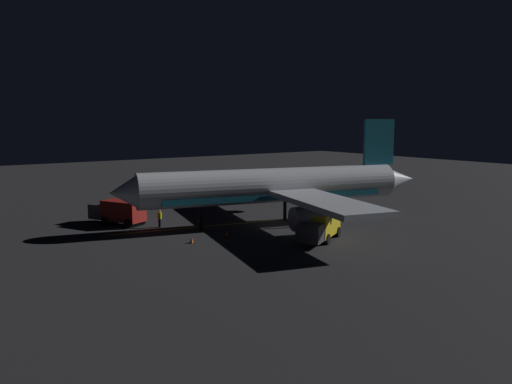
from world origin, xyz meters
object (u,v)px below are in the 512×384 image
Objects in this scene: ground_crew_worker at (160,218)px; traffic_cone_near_right at (192,240)px; airliner at (278,187)px; catering_truck at (320,227)px; traffic_cone_near_left at (227,234)px; baggage_truck at (119,212)px.

ground_crew_worker reaches higher than traffic_cone_near_right.
airliner reaches higher than catering_truck.
airliner is at bearing -118.32° from ground_crew_worker.
catering_truck is at bearing -121.02° from traffic_cone_near_right.
traffic_cone_near_left and traffic_cone_near_right have the same top height.
baggage_truck is 11.57× the size of traffic_cone_near_left.
traffic_cone_near_right is at bearing 101.14° from airliner.
baggage_truck is at bearing 34.10° from catering_truck.
airliner is at bearing -10.61° from catering_truck.
airliner is 4.96× the size of catering_truck.
baggage_truck is at bearing 10.20° from traffic_cone_near_right.
traffic_cone_near_right is (-11.41, -2.05, -1.02)m from baggage_truck.
baggage_truck is 11.64m from traffic_cone_near_right.
catering_truck reaches higher than ground_crew_worker.
traffic_cone_near_left is 1.00× the size of traffic_cone_near_right.
traffic_cone_near_right is (-2.18, 11.06, -3.56)m from airliner.
traffic_cone_near_right is at bearing 93.08° from traffic_cone_near_left.
airliner is at bearing -74.90° from traffic_cone_near_left.
traffic_cone_near_right is at bearing 174.84° from ground_crew_worker.
baggage_truck is at bearing 27.29° from traffic_cone_near_left.
catering_truck is 3.78× the size of ground_crew_worker.
baggage_truck is 4.59m from ground_crew_worker.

